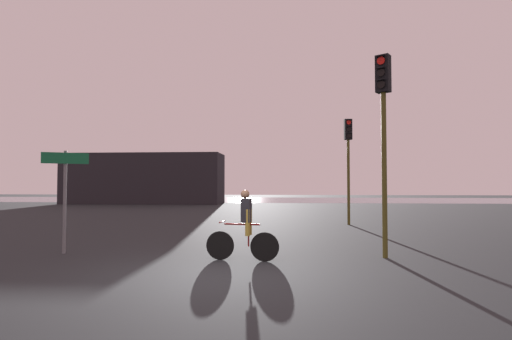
# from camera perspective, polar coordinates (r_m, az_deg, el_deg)

# --- Properties ---
(ground_plane) EXTENTS (120.00, 120.00, 0.00)m
(ground_plane) POSITION_cam_1_polar(r_m,az_deg,el_deg) (7.86, -6.69, -14.88)
(ground_plane) COLOR black
(water_strip) EXTENTS (80.00, 16.00, 0.01)m
(water_strip) POSITION_cam_1_polar(r_m,az_deg,el_deg) (45.81, 2.59, -4.27)
(water_strip) COLOR slate
(water_strip) RESTS_ON ground
(distant_building) EXTENTS (14.30, 4.00, 4.55)m
(distant_building) POSITION_cam_1_polar(r_m,az_deg,el_deg) (38.08, -15.68, -1.21)
(distant_building) COLOR black
(distant_building) RESTS_ON ground
(traffic_light_far_right) EXTENTS (0.34, 0.36, 4.61)m
(traffic_light_far_right) POSITION_cam_1_polar(r_m,az_deg,el_deg) (17.90, 13.05, 2.61)
(traffic_light_far_right) COLOR #4C4719
(traffic_light_far_right) RESTS_ON ground
(traffic_light_near_right) EXTENTS (0.40, 0.42, 4.86)m
(traffic_light_near_right) POSITION_cam_1_polar(r_m,az_deg,el_deg) (10.14, 17.76, 7.17)
(traffic_light_near_right) COLOR #4C4719
(traffic_light_near_right) RESTS_ON ground
(direction_sign_post) EXTENTS (0.99, 0.54, 2.60)m
(direction_sign_post) POSITION_cam_1_polar(r_m,az_deg,el_deg) (11.21, -25.63, -2.12)
(direction_sign_post) COLOR slate
(direction_sign_post) RESTS_ON ground
(cyclist) EXTENTS (1.70, 0.46, 1.62)m
(cyclist) POSITION_cam_1_polar(r_m,az_deg,el_deg) (9.22, -1.60, -7.83)
(cyclist) COLOR black
(cyclist) RESTS_ON ground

